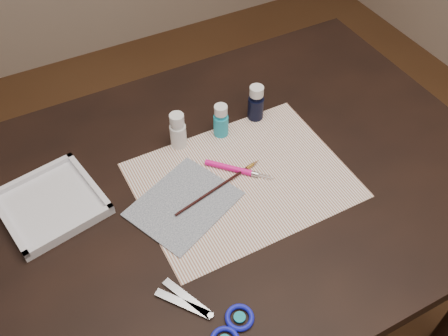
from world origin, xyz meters
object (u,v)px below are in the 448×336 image
canvas (184,204)px  palette_tray (51,203)px  paint_bottle_white (178,130)px  scissors (200,314)px  paper (242,180)px  paint_bottle_navy (256,103)px  paint_bottle_cyan (221,120)px

canvas → palette_tray: palette_tray is taller
paint_bottle_white → scissors: (-0.15, -0.43, -0.04)m
paper → paint_bottle_white: (-0.08, 0.17, 0.05)m
palette_tray → paint_bottle_navy: bearing=4.6°
paint_bottle_white → scissors: bearing=-109.5°
canvas → palette_tray: size_ratio=1.07×
paper → paint_bottle_navy: 0.22m
paint_bottle_cyan → paint_bottle_navy: paint_bottle_navy is taller
paper → paint_bottle_white: size_ratio=4.91×
canvas → paint_bottle_white: (0.07, 0.18, 0.05)m
canvas → palette_tray: 0.29m
paper → palette_tray: (-0.41, 0.13, 0.01)m
paint_bottle_white → scissors: 0.46m
scissors → palette_tray: size_ratio=1.04×
paint_bottle_cyan → palette_tray: size_ratio=0.44×
paint_bottle_cyan → scissors: (-0.26, -0.41, -0.04)m
canvas → paint_bottle_white: size_ratio=2.25×
canvas → paint_bottle_navy: paint_bottle_navy is taller
paint_bottle_white → paint_bottle_navy: paint_bottle_navy is taller
paint_bottle_cyan → scissors: size_ratio=0.43×
paint_bottle_cyan → paint_bottle_navy: bearing=7.0°
paint_bottle_navy → scissors: size_ratio=0.46×
canvas → paint_bottle_navy: bearing=31.7°
paint_bottle_white → palette_tray: (-0.33, -0.04, -0.04)m
paint_bottle_navy → canvas: bearing=-148.3°
paper → canvas: bearing=-179.0°
scissors → palette_tray: palette_tray is taller
paper → canvas: canvas is taller
palette_tray → paint_bottle_white: bearing=7.8°
paper → canvas: 0.15m
paint_bottle_cyan → scissors: 0.49m
paint_bottle_cyan → paint_bottle_navy: (0.11, 0.01, 0.00)m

